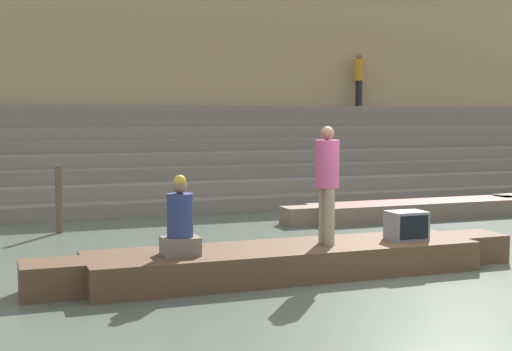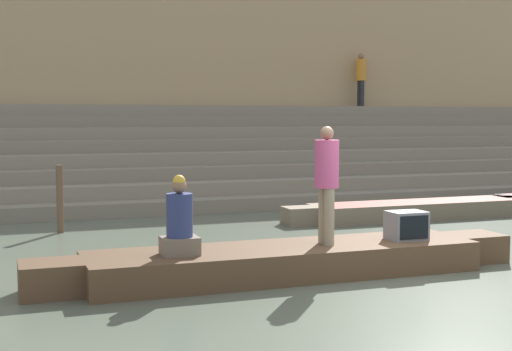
{
  "view_description": "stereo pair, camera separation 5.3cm",
  "coord_description": "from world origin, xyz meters",
  "px_view_note": "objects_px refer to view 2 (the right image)",
  "views": [
    {
      "loc": [
        -5.35,
        -8.06,
        2.22
      ],
      "look_at": [
        -1.54,
        2.21,
        1.32
      ],
      "focal_mm": 50.0,
      "sensor_mm": 36.0,
      "label": 1
    },
    {
      "loc": [
        -5.3,
        -8.08,
        2.22
      ],
      "look_at": [
        -1.54,
        2.21,
        1.32
      ],
      "focal_mm": 50.0,
      "sensor_mm": 36.0,
      "label": 2
    }
  ],
  "objects_px": {
    "person_standing": "(327,177)",
    "person_rowing": "(180,223)",
    "person_on_steps": "(361,76)",
    "rowboat_main": "(285,260)",
    "moored_boat_shore": "(419,209)",
    "mooring_post": "(60,199)",
    "tv_set": "(407,225)"
  },
  "relations": [
    {
      "from": "mooring_post",
      "to": "rowboat_main",
      "type": "bearing_deg",
      "value": -62.04
    },
    {
      "from": "moored_boat_shore",
      "to": "mooring_post",
      "type": "bearing_deg",
      "value": -179.67
    },
    {
      "from": "rowboat_main",
      "to": "person_rowing",
      "type": "distance_m",
      "value": 1.65
    },
    {
      "from": "tv_set",
      "to": "mooring_post",
      "type": "height_order",
      "value": "mooring_post"
    },
    {
      "from": "rowboat_main",
      "to": "person_standing",
      "type": "distance_m",
      "value": 1.31
    },
    {
      "from": "person_standing",
      "to": "tv_set",
      "type": "relative_size",
      "value": 3.08
    },
    {
      "from": "tv_set",
      "to": "moored_boat_shore",
      "type": "bearing_deg",
      "value": 56.81
    },
    {
      "from": "person_rowing",
      "to": "moored_boat_shore",
      "type": "bearing_deg",
      "value": 32.71
    },
    {
      "from": "tv_set",
      "to": "moored_boat_shore",
      "type": "relative_size",
      "value": 0.09
    },
    {
      "from": "person_standing",
      "to": "person_rowing",
      "type": "relative_size",
      "value": 1.59
    },
    {
      "from": "moored_boat_shore",
      "to": "tv_set",
      "type": "bearing_deg",
      "value": -119.51
    },
    {
      "from": "rowboat_main",
      "to": "person_on_steps",
      "type": "xyz_separation_m",
      "value": [
        7.67,
        12.06,
        3.37
      ]
    },
    {
      "from": "tv_set",
      "to": "person_on_steps",
      "type": "relative_size",
      "value": 0.31
    },
    {
      "from": "mooring_post",
      "to": "person_on_steps",
      "type": "distance_m",
      "value": 12.85
    },
    {
      "from": "person_standing",
      "to": "mooring_post",
      "type": "xyz_separation_m",
      "value": [
        -3.24,
        5.02,
        -0.73
      ]
    },
    {
      "from": "person_standing",
      "to": "tv_set",
      "type": "xyz_separation_m",
      "value": [
        1.28,
        -0.06,
        -0.75
      ]
    },
    {
      "from": "tv_set",
      "to": "person_rowing",
      "type": "bearing_deg",
      "value": -178.74
    },
    {
      "from": "rowboat_main",
      "to": "mooring_post",
      "type": "xyz_separation_m",
      "value": [
        -2.64,
        4.97,
        0.43
      ]
    },
    {
      "from": "person_standing",
      "to": "moored_boat_shore",
      "type": "bearing_deg",
      "value": 46.76
    },
    {
      "from": "person_standing",
      "to": "person_rowing",
      "type": "distance_m",
      "value": 2.21
    },
    {
      "from": "person_rowing",
      "to": "tv_set",
      "type": "distance_m",
      "value": 3.42
    },
    {
      "from": "person_standing",
      "to": "person_rowing",
      "type": "bearing_deg",
      "value": -177.24
    },
    {
      "from": "person_rowing",
      "to": "mooring_post",
      "type": "height_order",
      "value": "person_rowing"
    },
    {
      "from": "person_standing",
      "to": "moored_boat_shore",
      "type": "distance_m",
      "value": 6.27
    },
    {
      "from": "rowboat_main",
      "to": "person_standing",
      "type": "height_order",
      "value": "person_standing"
    },
    {
      "from": "rowboat_main",
      "to": "person_on_steps",
      "type": "bearing_deg",
      "value": 59.74
    },
    {
      "from": "person_rowing",
      "to": "person_on_steps",
      "type": "height_order",
      "value": "person_on_steps"
    },
    {
      "from": "rowboat_main",
      "to": "person_on_steps",
      "type": "relative_size",
      "value": 4.05
    },
    {
      "from": "person_rowing",
      "to": "moored_boat_shore",
      "type": "distance_m",
      "value": 7.86
    },
    {
      "from": "rowboat_main",
      "to": "tv_set",
      "type": "relative_size",
      "value": 13.07
    },
    {
      "from": "rowboat_main",
      "to": "moored_boat_shore",
      "type": "distance_m",
      "value": 6.56
    },
    {
      "from": "rowboat_main",
      "to": "person_rowing",
      "type": "height_order",
      "value": "person_rowing"
    }
  ]
}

